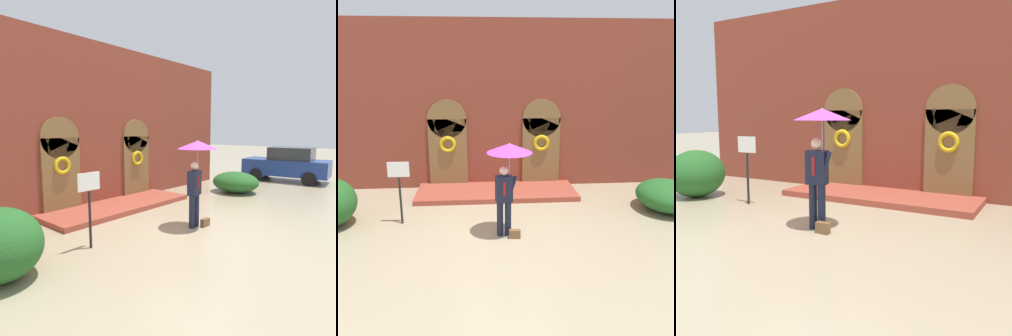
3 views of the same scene
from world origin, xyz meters
TOP-DOWN VIEW (x-y plane):
  - ground_plane at (0.00, 0.00)m, footprint 80.00×80.00m
  - building_facade at (-0.00, 4.15)m, footprint 14.00×2.30m
  - person_with_umbrella at (0.13, -0.01)m, footprint 1.10×1.10m
  - handbag at (0.28, -0.21)m, footprint 0.29×0.14m
  - sign_post at (-2.67, 0.91)m, footprint 0.56×0.06m
  - shrub_left at (-4.57, 0.90)m, footprint 1.48×1.58m

SIDE VIEW (x-z plane):
  - ground_plane at x=0.00m, z-range 0.00..0.00m
  - handbag at x=0.28m, z-range 0.00..0.22m
  - shrub_left at x=-4.57m, z-range 0.00..1.30m
  - sign_post at x=-2.67m, z-range 0.30..2.02m
  - person_with_umbrella at x=0.13m, z-range 0.73..3.09m
  - building_facade at x=0.00m, z-range -0.12..5.48m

